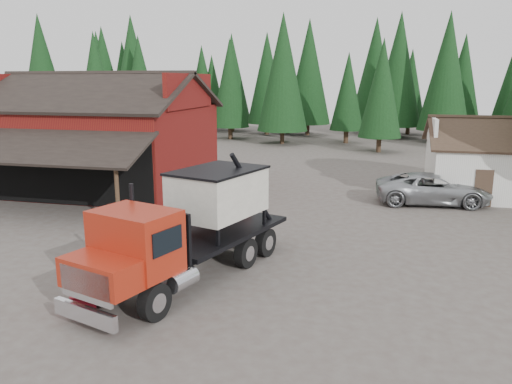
# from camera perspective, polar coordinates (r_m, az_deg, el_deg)

# --- Properties ---
(ground) EXTENTS (120.00, 120.00, 0.00)m
(ground) POSITION_cam_1_polar(r_m,az_deg,el_deg) (20.12, -4.14, -6.57)
(ground) COLOR #4D423C
(ground) RESTS_ON ground
(red_barn) EXTENTS (12.80, 13.63, 7.18)m
(red_barn) POSITION_cam_1_polar(r_m,az_deg,el_deg) (32.92, -17.33, 5.24)
(red_barn) COLOR maroon
(red_barn) RESTS_ON ground
(farmhouse) EXTENTS (8.60, 6.42, 4.65)m
(farmhouse) POSITION_cam_1_polar(r_m,az_deg,el_deg) (32.23, 26.33, 2.51)
(farmhouse) COLOR silver
(farmhouse) RESTS_ON ground
(conifer_backdrop) EXTENTS (76.00, 16.00, 16.00)m
(conifer_backdrop) POSITION_cam_1_polar(r_m,az_deg,el_deg) (60.71, 8.17, 6.28)
(conifer_backdrop) COLOR black
(conifer_backdrop) RESTS_ON ground
(near_pine_a) EXTENTS (4.40, 4.40, 11.40)m
(near_pine_a) POSITION_cam_1_polar(r_m,az_deg,el_deg) (53.86, -17.82, 11.83)
(near_pine_a) COLOR #382619
(near_pine_a) RESTS_ON ground
(near_pine_b) EXTENTS (3.96, 3.96, 10.40)m
(near_pine_b) POSITION_cam_1_polar(r_m,az_deg,el_deg) (48.06, 14.18, 11.42)
(near_pine_b) COLOR #382619
(near_pine_b) RESTS_ON ground
(near_pine_d) EXTENTS (5.28, 5.28, 13.40)m
(near_pine_d) POSITION_cam_1_polar(r_m,az_deg,el_deg) (53.00, 3.10, 13.49)
(near_pine_d) COLOR #382619
(near_pine_d) RESTS_ON ground
(feed_truck) EXTENTS (5.04, 9.38, 4.10)m
(feed_truck) POSITION_cam_1_polar(r_m,az_deg,el_deg) (16.88, -7.39, -3.62)
(feed_truck) COLOR black
(feed_truck) RESTS_ON ground
(silver_car) EXTENTS (6.26, 3.31, 1.68)m
(silver_car) POSITION_cam_1_polar(r_m,az_deg,el_deg) (28.81, 19.56, 0.35)
(silver_car) COLOR #9FA2A6
(silver_car) RESTS_ON ground
(equip_box) EXTENTS (1.20, 1.30, 0.60)m
(equip_box) POSITION_cam_1_polar(r_m,az_deg,el_deg) (15.91, -19.19, -11.47)
(equip_box) COLOR maroon
(equip_box) RESTS_ON ground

